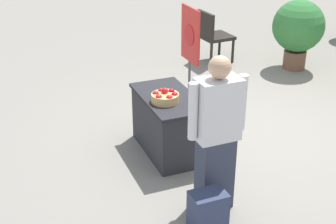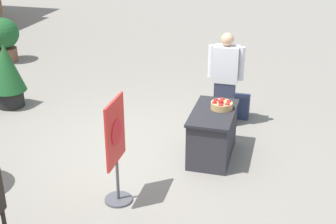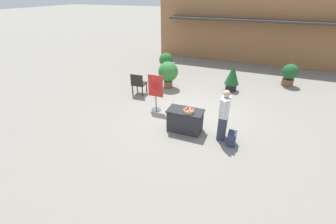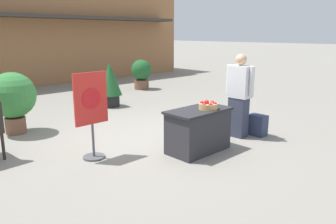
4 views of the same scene
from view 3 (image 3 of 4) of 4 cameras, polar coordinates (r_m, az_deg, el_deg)
name	(u,v)px [view 3 (image 3 of 4)]	position (r m, az deg, el deg)	size (l,w,h in m)	color
ground_plane	(189,114)	(8.47, 5.28, -0.63)	(120.00, 120.00, 0.00)	gray
storefront_building	(263,25)	(17.05, 22.99, 19.63)	(13.09, 4.66, 4.18)	#9E6B42
display_table	(185,120)	(7.34, 4.36, -2.13)	(1.15, 0.62, 0.74)	#2D2D33
apple_basket	(189,111)	(7.02, 5.26, 0.32)	(0.32, 0.32, 0.16)	tan
person_visitor	(224,115)	(6.92, 14.00, -0.72)	(0.26, 0.61, 1.62)	#33384C
backpack	(232,139)	(7.01, 15.84, -6.50)	(0.24, 0.34, 0.42)	#2D3856
poster_board	(156,91)	(8.44, -3.14, 5.22)	(0.59, 0.36, 1.41)	#4C4C51
patio_chair	(138,83)	(9.98, -7.55, 7.36)	(0.59, 0.59, 0.96)	#28231E
potted_plant_near_right	(168,72)	(10.58, 0.05, 10.01)	(0.92, 0.92, 1.25)	brown
potted_plant_far_right	(166,61)	(13.01, -0.51, 12.91)	(0.77, 0.77, 1.05)	black
potted_plant_near_left	(232,77)	(10.68, 16.02, 8.62)	(0.64, 0.64, 1.23)	black
potted_plant_far_left	(290,74)	(12.35, 28.50, 8.54)	(0.73, 0.73, 1.07)	brown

